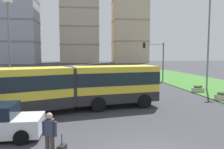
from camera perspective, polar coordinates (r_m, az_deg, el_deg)
articulated_bus at (r=15.24m, az=-8.97°, el=-3.09°), size 11.97×5.71×3.00m
car_grey_wagon at (r=26.98m, az=-15.22°, el=-1.57°), size 4.54×2.33×1.58m
pedestrian_crossing at (r=8.51m, az=-16.00°, el=-14.37°), size 0.55×0.36×1.74m
flower_planter_3 at (r=20.45m, az=26.85°, el=-4.97°), size 1.10×0.56×0.74m
flower_planter_4 at (r=23.75m, az=21.54°, el=-3.44°), size 1.10×0.56×0.74m
traffic_light_far_right at (r=31.05m, az=11.47°, el=5.00°), size 3.14×0.28×5.53m
streetlight_left at (r=20.28m, az=-25.27°, el=6.85°), size 0.70×0.28×8.32m
streetlight_median at (r=25.88m, az=23.92°, el=8.36°), size 0.70×0.28×10.05m
apartment_tower_west at (r=107.80m, az=-23.12°, el=17.21°), size 15.00×15.52×54.19m
apartment_tower_westcentre at (r=116.18m, az=-8.46°, el=15.80°), size 18.58×19.92×50.83m
apartment_tower_centre at (r=110.35m, az=4.66°, el=15.96°), size 16.32×14.27×49.14m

